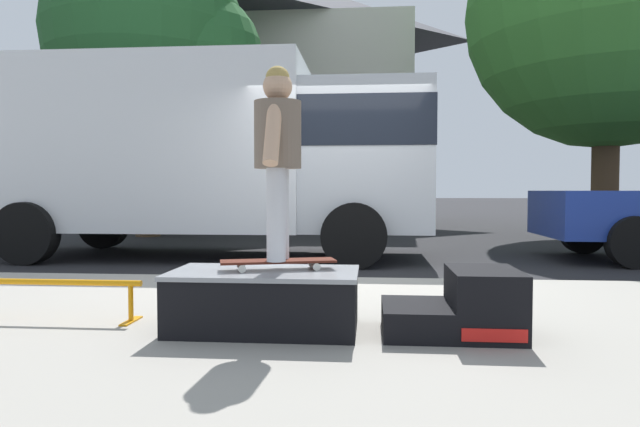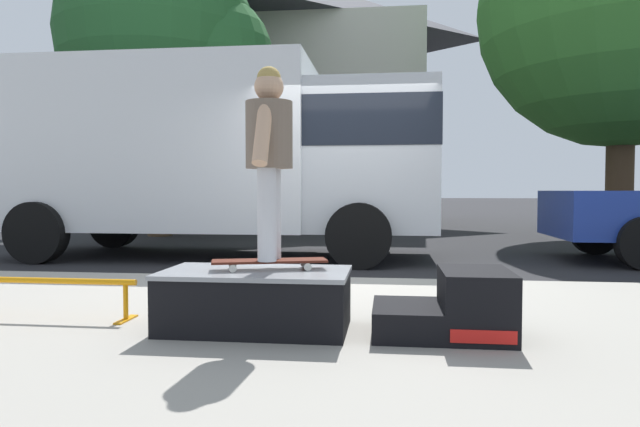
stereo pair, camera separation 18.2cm
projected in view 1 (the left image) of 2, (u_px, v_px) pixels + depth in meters
name	position (u px, v px, depth m)	size (l,w,h in m)	color
ground_plane	(333.00, 280.00, 6.64)	(140.00, 140.00, 0.00)	black
sidewalk_slab	(303.00, 345.00, 3.65)	(50.00, 5.00, 0.12)	gray
skate_box	(265.00, 298.00, 3.81)	(1.26, 0.69, 0.41)	black
kicker_ramp	(463.00, 307.00, 3.69)	(0.88, 0.64, 0.43)	black
grind_rail	(52.00, 290.00, 4.09)	(1.34, 0.28, 0.30)	orange
skateboard	(278.00, 262.00, 3.83)	(0.80, 0.41, 0.07)	#4C1E14
skater_kid	(278.00, 147.00, 3.80)	(0.32, 0.67, 1.31)	silver
box_truck	(210.00, 150.00, 8.95)	(6.91, 2.63, 3.05)	white
street_tree_main	(157.00, 40.00, 12.79)	(4.94, 4.49, 6.89)	brown
street_tree_neighbour	(626.00, 15.00, 12.13)	(6.68, 6.07, 8.05)	brown
house_behind	(273.00, 97.00, 19.14)	(9.54, 8.23, 8.40)	beige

